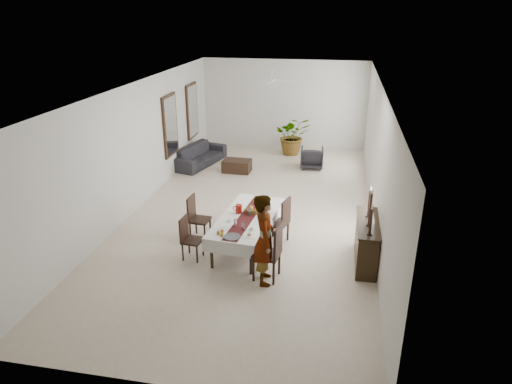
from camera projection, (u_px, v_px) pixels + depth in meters
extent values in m
cube|color=beige|center=(252.00, 211.00, 11.84)|extent=(6.00, 12.00, 0.00)
cube|color=white|center=(252.00, 86.00, 10.63)|extent=(6.00, 12.00, 0.02)
cube|color=silver|center=(284.00, 104.00, 16.69)|extent=(6.00, 0.02, 3.20)
cube|color=silver|center=(161.00, 290.00, 5.78)|extent=(6.00, 0.02, 3.20)
cube|color=silver|center=(138.00, 146.00, 11.75)|extent=(0.02, 12.00, 3.20)
cube|color=silver|center=(377.00, 159.00, 10.72)|extent=(0.02, 12.00, 3.20)
cube|color=black|center=(247.00, 218.00, 9.87)|extent=(1.16, 2.34, 0.05)
cylinder|color=black|center=(212.00, 253.00, 9.15)|extent=(0.07, 0.07, 0.66)
cylinder|color=black|center=(251.00, 259.00, 8.94)|extent=(0.07, 0.07, 0.66)
cylinder|color=black|center=(244.00, 211.00, 11.06)|extent=(0.07, 0.07, 0.66)
cylinder|color=black|center=(277.00, 215.00, 10.84)|extent=(0.07, 0.07, 0.66)
cube|color=white|center=(247.00, 217.00, 9.85)|extent=(1.34, 2.52, 0.01)
cube|color=white|center=(223.00, 219.00, 10.05)|extent=(0.25, 2.42, 0.28)
cube|color=white|center=(272.00, 226.00, 9.76)|extent=(0.25, 2.42, 0.28)
cube|color=silver|center=(229.00, 249.00, 8.83)|extent=(1.11, 0.12, 0.28)
cube|color=silver|center=(262.00, 201.00, 10.98)|extent=(1.11, 0.12, 0.28)
cube|color=#531719|center=(247.00, 217.00, 9.85)|extent=(0.56, 2.37, 0.00)
cylinder|color=maroon|center=(239.00, 209.00, 10.00)|extent=(0.15, 0.15, 0.19)
torus|color=#9C270B|center=(235.00, 208.00, 10.02)|extent=(0.11, 0.03, 0.11)
cylinder|color=silver|center=(243.00, 226.00, 9.25)|extent=(0.07, 0.07, 0.16)
cylinder|color=silver|center=(235.00, 223.00, 9.39)|extent=(0.07, 0.07, 0.16)
cylinder|color=white|center=(250.00, 213.00, 9.85)|extent=(0.07, 0.07, 0.16)
cylinder|color=white|center=(252.00, 228.00, 9.27)|extent=(0.08, 0.08, 0.06)
cylinder|color=white|center=(252.00, 229.00, 9.28)|extent=(0.14, 0.14, 0.01)
cylinder|color=white|center=(230.00, 220.00, 9.62)|extent=(0.08, 0.08, 0.06)
cylinder|color=silver|center=(230.00, 221.00, 9.63)|extent=(0.14, 0.14, 0.01)
cylinder|color=white|center=(249.00, 236.00, 9.02)|extent=(0.23, 0.23, 0.01)
sphere|color=tan|center=(249.00, 235.00, 9.01)|extent=(0.08, 0.08, 0.08)
cylinder|color=silver|center=(224.00, 229.00, 9.30)|extent=(0.23, 0.23, 0.01)
cylinder|color=white|center=(241.00, 205.00, 10.39)|extent=(0.23, 0.23, 0.01)
cylinder|color=#39393E|center=(232.00, 237.00, 8.97)|extent=(0.34, 0.34, 0.02)
cylinder|color=#8C6114|center=(222.00, 235.00, 8.99)|extent=(0.06, 0.06, 0.07)
cylinder|color=brown|center=(218.00, 233.00, 9.06)|extent=(0.06, 0.06, 0.07)
cylinder|color=#914F15|center=(222.00, 231.00, 9.14)|extent=(0.06, 0.06, 0.07)
cylinder|color=brown|center=(252.00, 211.00, 10.03)|extent=(0.28, 0.28, 0.09)
sphere|color=maroon|center=(254.00, 207.00, 10.01)|extent=(0.08, 0.08, 0.08)
sphere|color=olive|center=(251.00, 207.00, 10.04)|extent=(0.08, 0.08, 0.08)
sphere|color=gold|center=(252.00, 209.00, 9.96)|extent=(0.08, 0.08, 0.08)
cube|color=black|center=(267.00, 254.00, 8.76)|extent=(0.55, 0.55, 0.06)
cylinder|color=black|center=(274.00, 274.00, 8.63)|extent=(0.05, 0.05, 0.48)
cylinder|color=black|center=(279.00, 263.00, 8.98)|extent=(0.05, 0.05, 0.48)
cylinder|color=black|center=(254.00, 270.00, 8.74)|extent=(0.05, 0.05, 0.48)
cylinder|color=black|center=(260.00, 260.00, 9.10)|extent=(0.05, 0.05, 0.48)
cube|color=black|center=(278.00, 241.00, 8.57)|extent=(0.11, 0.49, 0.62)
cube|color=black|center=(277.00, 223.00, 10.12)|extent=(0.57, 0.57, 0.05)
cylinder|color=black|center=(281.00, 238.00, 9.98)|extent=(0.06, 0.06, 0.45)
cylinder|color=black|center=(288.00, 231.00, 10.29)|extent=(0.06, 0.06, 0.45)
cylinder|color=black|center=(266.00, 235.00, 10.14)|extent=(0.06, 0.06, 0.45)
cylinder|color=black|center=(273.00, 228.00, 10.44)|extent=(0.06, 0.06, 0.45)
cube|color=black|center=(286.00, 212.00, 9.91)|extent=(0.17, 0.45, 0.58)
cube|color=black|center=(192.00, 241.00, 9.49)|extent=(0.43, 0.43, 0.04)
cylinder|color=black|center=(189.00, 245.00, 9.75)|extent=(0.04, 0.04, 0.39)
cylinder|color=black|center=(183.00, 252.00, 9.47)|extent=(0.04, 0.04, 0.39)
cylinder|color=black|center=(203.00, 247.00, 9.67)|extent=(0.04, 0.04, 0.39)
cylinder|color=black|center=(197.00, 254.00, 9.39)|extent=(0.04, 0.04, 0.39)
cube|color=black|center=(184.00, 228.00, 9.43)|extent=(0.07, 0.39, 0.50)
cube|color=black|center=(200.00, 220.00, 10.33)|extent=(0.46, 0.46, 0.05)
cylinder|color=black|center=(196.00, 225.00, 10.61)|extent=(0.05, 0.05, 0.42)
cylinder|color=black|center=(190.00, 232.00, 10.30)|extent=(0.05, 0.05, 0.42)
cylinder|color=black|center=(210.00, 227.00, 10.53)|extent=(0.05, 0.05, 0.42)
cylinder|color=black|center=(205.00, 234.00, 10.22)|extent=(0.05, 0.05, 0.42)
cube|color=black|center=(191.00, 207.00, 10.26)|extent=(0.07, 0.43, 0.54)
imported|color=gray|center=(265.00, 240.00, 8.50)|extent=(0.54, 0.72, 1.80)
cube|color=black|center=(366.00, 243.00, 9.30)|extent=(0.40, 1.50, 0.90)
cube|color=black|center=(368.00, 223.00, 9.13)|extent=(0.44, 1.56, 0.03)
cylinder|color=black|center=(370.00, 234.00, 8.62)|extent=(0.10, 0.10, 0.03)
cylinder|color=black|center=(371.00, 221.00, 8.52)|extent=(0.05, 0.05, 0.50)
cylinder|color=beige|center=(372.00, 207.00, 8.41)|extent=(0.04, 0.04, 0.08)
cylinder|color=black|center=(369.00, 225.00, 8.98)|extent=(0.10, 0.10, 0.03)
cylinder|color=black|center=(370.00, 209.00, 8.85)|extent=(0.05, 0.05, 0.65)
cylinder|color=beige|center=(372.00, 192.00, 8.71)|extent=(0.04, 0.04, 0.08)
cylinder|color=black|center=(368.00, 216.00, 9.34)|extent=(0.10, 0.10, 0.03)
cylinder|color=black|center=(369.00, 203.00, 9.24)|extent=(0.05, 0.05, 0.55)
cylinder|color=beige|center=(371.00, 189.00, 9.12)|extent=(0.04, 0.04, 0.08)
imported|color=#252328|center=(199.00, 155.00, 15.23)|extent=(1.41, 2.37, 0.65)
imported|color=#252227|center=(312.00, 158.00, 14.91)|extent=(0.77, 0.79, 0.68)
cube|color=black|center=(237.00, 166.00, 14.59)|extent=(0.89, 0.61, 0.39)
imported|color=#2A5823|center=(293.00, 135.00, 16.19)|extent=(1.43, 1.31, 1.36)
cube|color=black|center=(170.00, 125.00, 13.75)|extent=(0.06, 1.05, 1.85)
cube|color=white|center=(171.00, 125.00, 13.74)|extent=(0.01, 0.90, 1.70)
cube|color=black|center=(192.00, 111.00, 15.66)|extent=(0.06, 1.05, 1.85)
cube|color=white|center=(193.00, 111.00, 15.65)|extent=(0.01, 0.90, 1.70)
cylinder|color=silver|center=(272.00, 73.00, 13.40)|extent=(0.04, 0.04, 0.20)
cylinder|color=white|center=(272.00, 80.00, 13.47)|extent=(0.16, 0.16, 0.08)
cube|color=silver|center=(274.00, 79.00, 13.79)|extent=(0.10, 0.55, 0.01)
cube|color=white|center=(270.00, 82.00, 13.15)|extent=(0.10, 0.55, 0.01)
cube|color=white|center=(283.00, 81.00, 13.41)|extent=(0.55, 0.10, 0.01)
cube|color=silver|center=(260.00, 80.00, 13.53)|extent=(0.55, 0.10, 0.01)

